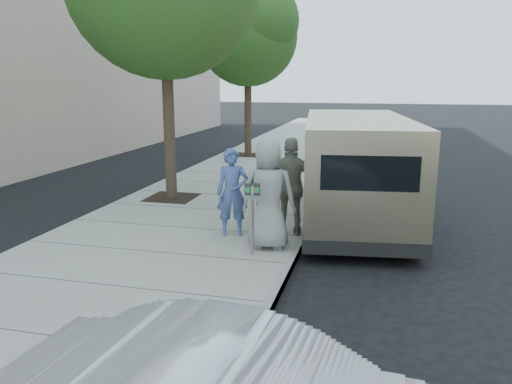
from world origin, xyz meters
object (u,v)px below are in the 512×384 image
van (355,167)px  person_gray_shirt (268,194)px  person_officer (232,192)px  person_green_shirt (264,187)px  tree_far (249,31)px  parking_meter (252,204)px  person_striped_polo (292,187)px

van → person_gray_shirt: 3.00m
van → person_officer: 3.04m
van → person_green_shirt: size_ratio=4.08×
tree_far → person_officer: size_ratio=3.85×
parking_meter → person_officer: bearing=112.4°
parking_meter → van: size_ratio=0.20×
person_gray_shirt → van: bearing=-122.7°
parking_meter → person_green_shirt: person_green_shirt is taller
parking_meter → van: van is taller
van → person_striped_polo: (-1.09, -1.81, -0.13)m
person_striped_polo → van: bearing=-131.8°
van → person_green_shirt: bearing=-153.1°
tree_far → person_striped_polo: bearing=-70.8°
person_officer → person_striped_polo: 1.14m
tree_far → person_striped_polo: tree_far is taller
tree_far → parking_meter: (3.02, -11.25, -3.83)m
tree_far → parking_meter: tree_far is taller
tree_far → person_officer: tree_far is taller
parking_meter → person_gray_shirt: 0.49m
person_gray_shirt → tree_far: bearing=-79.5°
van → person_officer: van is taller
tree_far → person_gray_shirt: (3.19, -10.79, -3.75)m
person_green_shirt → person_striped_polo: (0.67, -0.61, 0.16)m
person_striped_polo → parking_meter: bearing=60.9°
parking_meter → person_green_shirt: (-0.24, 1.93, -0.12)m
person_green_shirt → tree_far: bearing=-65.1°
tree_far → person_striped_polo: size_ratio=3.43×
person_officer → person_gray_shirt: person_gray_shirt is taller
person_gray_shirt → person_striped_polo: (0.26, 0.87, -0.04)m
person_green_shirt → person_striped_polo: person_striped_polo is taller
person_gray_shirt → person_striped_polo: size_ratio=1.04×
parking_meter → person_officer: (-0.66, 1.03, -0.07)m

